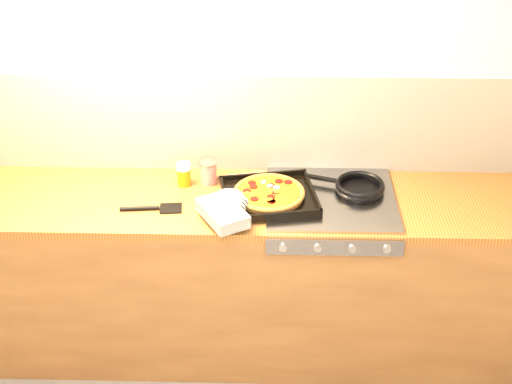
{
  "coord_description": "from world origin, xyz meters",
  "views": [
    {
      "loc": [
        0.17,
        -1.73,
        2.67
      ],
      "look_at": [
        0.1,
        1.08,
        0.95
      ],
      "focal_mm": 50.0,
      "sensor_mm": 36.0,
      "label": 1
    }
  ],
  "objects_px": {
    "pizza_on_tray": "(256,198)",
    "frying_pan": "(359,187)",
    "juice_glass": "(184,174)",
    "tomato_can": "(208,173)"
  },
  "relations": [
    {
      "from": "pizza_on_tray",
      "to": "tomato_can",
      "type": "relative_size",
      "value": 5.03
    },
    {
      "from": "pizza_on_tray",
      "to": "frying_pan",
      "type": "xyz_separation_m",
      "value": [
        0.48,
        0.13,
        -0.01
      ]
    },
    {
      "from": "pizza_on_tray",
      "to": "tomato_can",
      "type": "distance_m",
      "value": 0.31
    },
    {
      "from": "tomato_can",
      "to": "juice_glass",
      "type": "xyz_separation_m",
      "value": [
        -0.12,
        -0.02,
        0.0
      ]
    },
    {
      "from": "juice_glass",
      "to": "tomato_can",
      "type": "bearing_deg",
      "value": 9.46
    },
    {
      "from": "pizza_on_tray",
      "to": "juice_glass",
      "type": "relative_size",
      "value": 4.95
    },
    {
      "from": "juice_glass",
      "to": "frying_pan",
      "type": "bearing_deg",
      "value": -4.05
    },
    {
      "from": "juice_glass",
      "to": "pizza_on_tray",
      "type": "bearing_deg",
      "value": -28.25
    },
    {
      "from": "pizza_on_tray",
      "to": "frying_pan",
      "type": "height_order",
      "value": "pizza_on_tray"
    },
    {
      "from": "frying_pan",
      "to": "juice_glass",
      "type": "height_order",
      "value": "juice_glass"
    }
  ]
}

